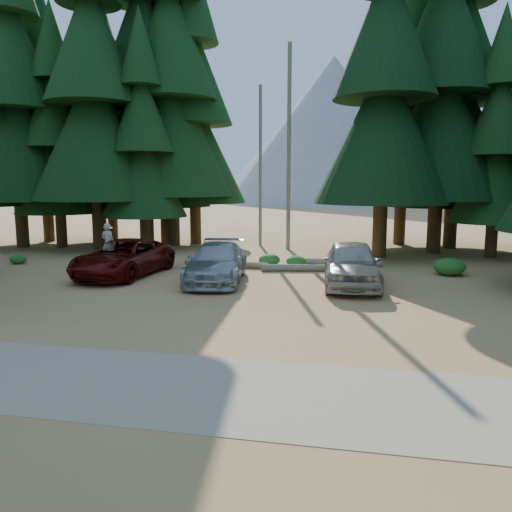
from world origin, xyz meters
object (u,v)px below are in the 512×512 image
Objects in this scene: frisbee_player at (108,243)px; red_pickup at (124,258)px; silver_minivan_right at (351,264)px; log_left at (226,264)px; log_mid at (343,263)px; log_right at (316,268)px; silver_minivan_center at (217,263)px.

red_pickup is at bearing 178.72° from frisbee_player.
log_left is (-5.93, 3.38, -0.73)m from silver_minivan_right.
silver_minivan_right is at bearing 2.14° from red_pickup.
silver_minivan_right is 3.01× the size of frisbee_player.
frisbee_player is (-10.44, 0.41, 0.52)m from silver_minivan_right.
red_pickup is 1.55× the size of log_mid.
log_left reaches higher than log_mid.
red_pickup reaches higher than log_mid.
log_right is (-1.57, 3.01, -0.72)m from silver_minivan_right.
silver_minivan_center is 7.05m from log_mid.
log_mid is at bearing 46.64° from log_right.
red_pickup is 1.09× the size of silver_minivan_right.
red_pickup is at bearing -172.64° from log_right.
frisbee_player is at bearing 166.67° from silver_minivan_center.
frisbee_player is 11.02m from log_mid.
log_left is at bearing 91.45° from silver_minivan_center.
silver_minivan_right is 4.91m from log_mid.
frisbee_player reaches higher than log_right.
silver_minivan_center is at bearing -73.94° from log_left.
red_pickup reaches higher than log_right.
log_mid is 2.16m from log_right.
frisbee_player reaches higher than log_left.
log_right is at bearing 2.51° from log_left.
log_left is (-0.54, 3.50, -0.62)m from silver_minivan_center.
frisbee_player is 5.54m from log_left.
log_left is (4.50, 2.96, -1.25)m from frisbee_player.
log_right reaches higher than log_mid.
silver_minivan_center reaches higher than log_left.
silver_minivan_right is 6.86m from log_left.
silver_minivan_right is at bearing -73.52° from log_right.
log_left is at bearing 43.31° from red_pickup.
silver_minivan_center is 1.46× the size of log_mid.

